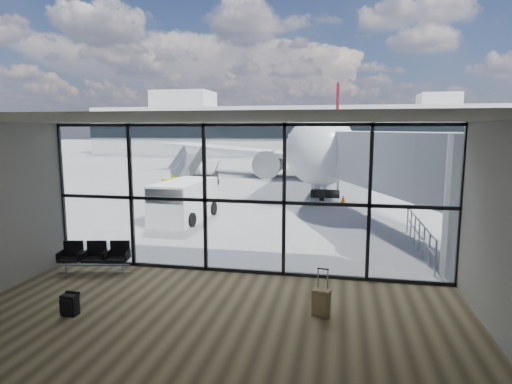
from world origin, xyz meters
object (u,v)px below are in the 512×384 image
(seating_row, at_px, (95,255))
(service_van, at_px, (183,200))
(belt_loader, at_px, (206,178))
(mobile_stairs, at_px, (183,181))
(backpack, at_px, (70,305))
(suitcase, at_px, (321,302))
(airliner, at_px, (332,142))

(seating_row, distance_m, service_van, 7.60)
(belt_loader, xyz_separation_m, mobile_stairs, (-1.10, -1.91, -0.01))
(backpack, height_order, suitcase, suitcase)
(seating_row, bearing_deg, airliner, 65.83)
(suitcase, relative_size, belt_loader, 0.28)
(backpack, distance_m, mobile_stairs, 21.10)
(belt_loader, bearing_deg, mobile_stairs, -125.14)
(service_van, height_order, belt_loader, service_van)
(airliner, xyz_separation_m, mobile_stairs, (-10.28, -12.00, -2.49))
(backpack, height_order, belt_loader, belt_loader)
(seating_row, distance_m, airliner, 30.34)
(belt_loader, height_order, mobile_stairs, mobile_stairs)
(airliner, bearing_deg, seating_row, -101.44)
(mobile_stairs, bearing_deg, airliner, 57.00)
(suitcase, relative_size, service_van, 0.25)
(mobile_stairs, bearing_deg, suitcase, -53.52)
(airliner, bearing_deg, backpack, -98.38)
(airliner, relative_size, belt_loader, 9.76)
(seating_row, relative_size, airliner, 0.05)
(belt_loader, bearing_deg, service_van, -82.36)
(suitcase, bearing_deg, airliner, 101.33)
(backpack, bearing_deg, seating_row, 115.30)
(suitcase, height_order, mobile_stairs, mobile_stairs)
(airliner, bearing_deg, belt_loader, -131.36)
(suitcase, distance_m, service_van, 11.75)
(seating_row, bearing_deg, backpack, -80.72)
(mobile_stairs, bearing_deg, seating_row, -70.15)
(seating_row, xyz_separation_m, airliner, (6.47, 29.53, 2.57))
(backpack, xyz_separation_m, belt_loader, (-3.86, 22.41, 0.34))
(belt_loader, relative_size, mobile_stairs, 1.08)
(seating_row, relative_size, suitcase, 1.88)
(belt_loader, distance_m, mobile_stairs, 2.20)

